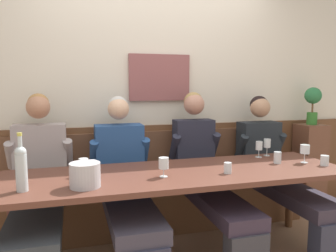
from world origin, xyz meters
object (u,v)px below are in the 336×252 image
at_px(wine_glass_by_bottle, 267,144).
at_px(potted_plant, 313,101).
at_px(water_tumbler_left, 325,160).
at_px(person_left_seat, 277,167).
at_px(water_tumbler_center, 228,168).
at_px(ice_bucket, 85,175).
at_px(wall_bench, 158,200).
at_px(wine_glass_center_front, 305,150).
at_px(wine_glass_left_end, 164,164).
at_px(wine_glass_right_end, 84,163).
at_px(person_center_right_seat, 207,171).
at_px(dining_table, 179,180).
at_px(person_center_left_seat, 125,178).
at_px(wine_glass_near_bucket, 259,146).
at_px(person_right_seat, 38,185).
at_px(wine_bottle_amber_mid, 21,167).
at_px(wine_glass_center_rear, 92,166).
at_px(water_tumbler_right, 277,158).

bearing_deg(wine_glass_by_bottle, potted_plant, 26.03).
bearing_deg(water_tumbler_left, person_left_seat, 105.02).
distance_m(water_tumbler_left, water_tumbler_center, 0.88).
bearing_deg(person_left_seat, ice_bucket, -163.81).
xyz_separation_m(wall_bench, water_tumbler_center, (0.33, -0.83, 0.50)).
relative_size(wine_glass_center_front, potted_plant, 0.38).
bearing_deg(wine_glass_left_end, ice_bucket, -170.68).
relative_size(wall_bench, person_left_seat, 2.29).
relative_size(wall_bench, wine_glass_right_end, 22.75).
bearing_deg(potted_plant, person_center_right_seat, -164.37).
height_order(wall_bench, person_center_right_seat, person_center_right_seat).
xyz_separation_m(dining_table, person_left_seat, (1.09, 0.32, -0.05)).
distance_m(person_center_left_seat, potted_plant, 2.27).
height_order(wine_glass_by_bottle, wine_glass_near_bucket, wine_glass_by_bottle).
distance_m(person_right_seat, wine_glass_near_bucket, 1.93).
xyz_separation_m(person_right_seat, water_tumbler_left, (2.28, -0.46, 0.15)).
height_order(person_left_seat, wine_glass_left_end, person_left_seat).
relative_size(wine_glass_by_bottle, wine_glass_near_bucket, 1.08).
relative_size(dining_table, wine_glass_near_bucket, 17.85).
height_order(person_right_seat, wine_bottle_amber_mid, person_right_seat).
relative_size(wine_glass_center_front, water_tumbler_center, 1.89).
height_order(ice_bucket, water_tumbler_left, ice_bucket).
height_order(wine_glass_center_rear, potted_plant, potted_plant).
distance_m(person_right_seat, water_tumbler_left, 2.33).
xyz_separation_m(dining_table, wine_glass_center_front, (1.12, -0.02, 0.18)).
relative_size(person_left_seat, wine_glass_left_end, 9.01).
height_order(person_center_left_seat, person_left_seat, person_center_left_seat).
xyz_separation_m(wall_bench, wine_glass_by_bottle, (0.97, -0.36, 0.57)).
xyz_separation_m(wine_glass_center_rear, wine_glass_right_end, (-0.05, 0.12, -0.01)).
bearing_deg(wine_glass_near_bucket, wine_glass_center_front, -49.37).
relative_size(wine_glass_center_rear, wine_glass_right_end, 1.07).
bearing_deg(potted_plant, person_right_seat, -171.92).
bearing_deg(wall_bench, water_tumbler_center, -68.08).
xyz_separation_m(wine_glass_center_front, water_tumbler_left, (0.09, -0.13, -0.07)).
height_order(ice_bucket, wine_glass_left_end, ice_bucket).
bearing_deg(dining_table, potted_plant, 21.91).
height_order(dining_table, wine_glass_left_end, wine_glass_left_end).
bearing_deg(wine_glass_by_bottle, wine_glass_near_bucket, -161.34).
xyz_separation_m(person_center_right_seat, wine_glass_center_front, (0.76, -0.34, 0.21)).
bearing_deg(ice_bucket, dining_table, 15.76).
bearing_deg(person_center_right_seat, wine_glass_right_end, -167.39).
xyz_separation_m(wall_bench, wine_bottle_amber_mid, (-1.10, -0.86, 0.62)).
xyz_separation_m(person_center_left_seat, wine_glass_center_rear, (-0.29, -0.37, 0.21)).
distance_m(wine_glass_near_bucket, wine_glass_center_front, 0.40).
bearing_deg(wine_glass_left_end, water_tumbler_left, -1.65).
height_order(wine_glass_center_rear, water_tumbler_right, wine_glass_center_rear).
xyz_separation_m(ice_bucket, water_tumbler_center, (1.05, 0.05, -0.04)).
relative_size(dining_table, wine_glass_left_end, 18.57).
height_order(person_left_seat, water_tumbler_right, person_left_seat).
relative_size(person_center_left_seat, wine_glass_center_rear, 9.30).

